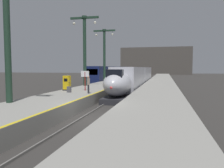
{
  "coord_description": "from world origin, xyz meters",
  "views": [
    {
      "loc": [
        4.76,
        -14.33,
        3.51
      ],
      "look_at": [
        -0.62,
        8.36,
        1.8
      ],
      "focal_mm": 35.66,
      "sensor_mm": 36.0,
      "label": 1
    }
  ],
  "objects_px": {
    "highspeed_train_main": "(136,77)",
    "passenger_near_edge": "(88,83)",
    "regional_train_adjacent": "(114,73)",
    "station_column_far": "(104,50)",
    "ticket_machine_yellow": "(67,84)",
    "station_column_near": "(7,13)",
    "rolling_suitcase": "(69,89)",
    "station_column_mid": "(85,44)",
    "departure_info_board": "(85,77)"
  },
  "relations": [
    {
      "from": "highspeed_train_main",
      "to": "passenger_near_edge",
      "type": "distance_m",
      "value": 17.93
    },
    {
      "from": "regional_train_adjacent",
      "to": "station_column_far",
      "type": "bearing_deg",
      "value": -82.81
    },
    {
      "from": "regional_train_adjacent",
      "to": "station_column_near",
      "type": "relative_size",
      "value": 3.57
    },
    {
      "from": "highspeed_train_main",
      "to": "station_column_mid",
      "type": "xyz_separation_m",
      "value": [
        -5.9,
        -9.04,
        4.77
      ]
    },
    {
      "from": "highspeed_train_main",
      "to": "station_column_near",
      "type": "relative_size",
      "value": 3.64
    },
    {
      "from": "station_column_near",
      "to": "station_column_far",
      "type": "height_order",
      "value": "station_column_near"
    },
    {
      "from": "highspeed_train_main",
      "to": "station_column_mid",
      "type": "relative_size",
      "value": 3.96
    },
    {
      "from": "highspeed_train_main",
      "to": "rolling_suitcase",
      "type": "relative_size",
      "value": 37.98
    },
    {
      "from": "station_column_near",
      "to": "departure_info_board",
      "type": "relative_size",
      "value": 4.84
    },
    {
      "from": "station_column_near",
      "to": "passenger_near_edge",
      "type": "bearing_deg",
      "value": 61.88
    },
    {
      "from": "rolling_suitcase",
      "to": "ticket_machine_yellow",
      "type": "relative_size",
      "value": 0.61
    },
    {
      "from": "station_column_near",
      "to": "station_column_far",
      "type": "relative_size",
      "value": 1.1
    },
    {
      "from": "station_column_far",
      "to": "ticket_machine_yellow",
      "type": "height_order",
      "value": "station_column_far"
    },
    {
      "from": "highspeed_train_main",
      "to": "station_column_near",
      "type": "distance_m",
      "value": 25.62
    },
    {
      "from": "station_column_mid",
      "to": "rolling_suitcase",
      "type": "xyz_separation_m",
      "value": [
        1.41,
        -8.38,
        -5.35
      ]
    },
    {
      "from": "station_column_mid",
      "to": "departure_info_board",
      "type": "height_order",
      "value": "station_column_mid"
    },
    {
      "from": "station_column_mid",
      "to": "station_column_far",
      "type": "distance_m",
      "value": 10.15
    },
    {
      "from": "ticket_machine_yellow",
      "to": "departure_info_board",
      "type": "height_order",
      "value": "departure_info_board"
    },
    {
      "from": "highspeed_train_main",
      "to": "regional_train_adjacent",
      "type": "xyz_separation_m",
      "value": [
        -8.1,
        18.56,
        0.2
      ]
    },
    {
      "from": "highspeed_train_main",
      "to": "station_column_far",
      "type": "bearing_deg",
      "value": 169.27
    },
    {
      "from": "regional_train_adjacent",
      "to": "station_column_near",
      "type": "bearing_deg",
      "value": -87.0
    },
    {
      "from": "rolling_suitcase",
      "to": "departure_info_board",
      "type": "distance_m",
      "value": 2.68
    },
    {
      "from": "rolling_suitcase",
      "to": "ticket_machine_yellow",
      "type": "xyz_separation_m",
      "value": [
        -1.06,
        1.81,
        0.44
      ]
    },
    {
      "from": "station_column_near",
      "to": "departure_info_board",
      "type": "distance_m",
      "value": 10.55
    },
    {
      "from": "ticket_machine_yellow",
      "to": "highspeed_train_main",
      "type": "bearing_deg",
      "value": 70.42
    },
    {
      "from": "regional_train_adjacent",
      "to": "rolling_suitcase",
      "type": "relative_size",
      "value": 37.27
    },
    {
      "from": "highspeed_train_main",
      "to": "station_column_mid",
      "type": "height_order",
      "value": "station_column_mid"
    },
    {
      "from": "highspeed_train_main",
      "to": "rolling_suitcase",
      "type": "xyz_separation_m",
      "value": [
        -4.49,
        -17.42,
        -0.58
      ]
    },
    {
      "from": "regional_train_adjacent",
      "to": "ticket_machine_yellow",
      "type": "xyz_separation_m",
      "value": [
        2.55,
        -34.17,
        -0.34
      ]
    },
    {
      "from": "station_column_mid",
      "to": "passenger_near_edge",
      "type": "bearing_deg",
      "value": -67.75
    },
    {
      "from": "highspeed_train_main",
      "to": "passenger_near_edge",
      "type": "height_order",
      "value": "highspeed_train_main"
    },
    {
      "from": "station_column_far",
      "to": "departure_info_board",
      "type": "distance_m",
      "value": 16.97
    },
    {
      "from": "regional_train_adjacent",
      "to": "station_column_far",
      "type": "height_order",
      "value": "station_column_far"
    },
    {
      "from": "station_column_far",
      "to": "regional_train_adjacent",
      "type": "bearing_deg",
      "value": 97.19
    },
    {
      "from": "station_column_mid",
      "to": "rolling_suitcase",
      "type": "distance_m",
      "value": 10.04
    },
    {
      "from": "highspeed_train_main",
      "to": "ticket_machine_yellow",
      "type": "relative_size",
      "value": 23.31
    },
    {
      "from": "station_column_far",
      "to": "ticket_machine_yellow",
      "type": "relative_size",
      "value": 5.83
    },
    {
      "from": "regional_train_adjacent",
      "to": "station_column_mid",
      "type": "relative_size",
      "value": 3.88
    },
    {
      "from": "passenger_near_edge",
      "to": "ticket_machine_yellow",
      "type": "bearing_deg",
      "value": 146.08
    },
    {
      "from": "station_column_near",
      "to": "rolling_suitcase",
      "type": "height_order",
      "value": "station_column_near"
    },
    {
      "from": "station_column_near",
      "to": "station_column_mid",
      "type": "distance_m",
      "value": 15.35
    },
    {
      "from": "highspeed_train_main",
      "to": "rolling_suitcase",
      "type": "distance_m",
      "value": 17.99
    },
    {
      "from": "station_column_mid",
      "to": "passenger_near_edge",
      "type": "distance_m",
      "value": 10.53
    },
    {
      "from": "station_column_far",
      "to": "departure_info_board",
      "type": "bearing_deg",
      "value": -82.01
    },
    {
      "from": "regional_train_adjacent",
      "to": "station_column_far",
      "type": "relative_size",
      "value": 3.92
    },
    {
      "from": "regional_train_adjacent",
      "to": "highspeed_train_main",
      "type": "bearing_deg",
      "value": -66.43
    },
    {
      "from": "station_column_mid",
      "to": "rolling_suitcase",
      "type": "relative_size",
      "value": 9.6
    },
    {
      "from": "station_column_far",
      "to": "station_column_mid",
      "type": "bearing_deg",
      "value": -90.0
    },
    {
      "from": "station_column_far",
      "to": "rolling_suitcase",
      "type": "height_order",
      "value": "station_column_far"
    },
    {
      "from": "station_column_mid",
      "to": "station_column_far",
      "type": "relative_size",
      "value": 1.01
    }
  ]
}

